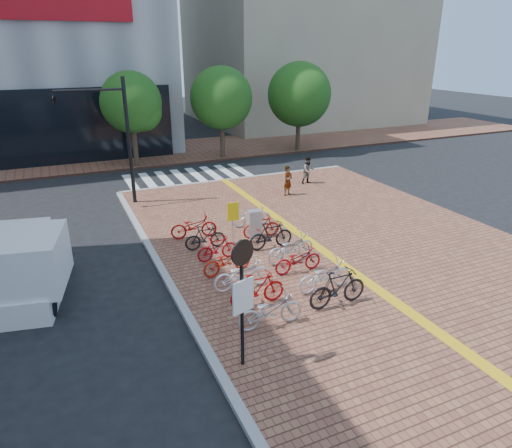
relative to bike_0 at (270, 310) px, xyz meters
name	(u,v)px	position (x,y,z in m)	size (l,w,h in m)	color
ground	(290,276)	(2.06, 2.66, -0.66)	(120.00, 120.00, 0.00)	black
sidewalk	(469,329)	(5.06, -2.34, -0.58)	(14.00, 34.00, 0.15)	brown
tactile_strip	(443,336)	(4.06, -2.34, -0.50)	(0.40, 34.00, 0.01)	gold
kerb_west	(237,405)	(-1.94, -2.34, -0.58)	(0.25, 34.00, 0.15)	gray
kerb_north	(239,179)	(5.06, 14.66, -0.58)	(14.00, 0.25, 0.15)	gray
far_sidewalk	(156,153)	(2.06, 23.66, -0.58)	(70.00, 8.00, 0.15)	brown
building_beige	(300,30)	(20.06, 34.66, 8.34)	(20.00, 18.00, 18.00)	gray
crosswalk	(189,176)	(2.56, 16.66, -0.65)	(7.50, 4.00, 0.01)	silver
street_trees	(236,99)	(7.10, 20.11, 3.44)	(16.20, 4.60, 6.35)	#38281E
bike_0	(270,310)	(0.00, 0.00, 0.00)	(0.67, 1.93, 1.01)	#B2B2B7
bike_1	(258,289)	(0.15, 1.18, 0.03)	(0.50, 1.77, 1.06)	#B50D0C
bike_2	(242,274)	(0.11, 2.31, 0.00)	(0.67, 1.92, 1.01)	white
bike_3	(227,261)	(0.05, 3.49, -0.03)	(0.63, 1.80, 0.94)	red
bike_4	(217,248)	(0.10, 4.62, -0.04)	(0.43, 1.54, 0.93)	#AF0C15
bike_5	(205,237)	(0.01, 5.74, -0.03)	(0.45, 1.59, 0.96)	black
bike_6	(194,226)	(-0.07, 6.97, -0.01)	(0.65, 1.87, 0.98)	#B10C0C
bike_7	(338,288)	(2.32, 0.17, 0.08)	(0.55, 1.95, 1.17)	black
bike_8	(325,275)	(2.48, 1.14, 0.00)	(0.67, 1.92, 1.01)	silver
bike_9	(298,260)	(2.31, 2.57, -0.04)	(0.61, 1.76, 0.92)	#A60B12
bike_10	(291,248)	(2.50, 3.45, 0.01)	(0.69, 1.98, 1.04)	#BCBCC2
bike_11	(271,235)	(2.32, 4.74, 0.03)	(0.51, 1.80, 1.08)	black
bike_12	(261,226)	(2.45, 5.89, -0.04)	(0.44, 1.56, 0.93)	#A9170C
bike_13	(252,216)	(2.60, 7.20, -0.05)	(0.60, 1.72, 0.90)	silver
pedestrian_a	(288,181)	(6.10, 10.50, 0.27)	(0.57, 0.37, 1.55)	gray
pedestrian_b	(308,170)	(8.18, 11.95, 0.25)	(0.74, 0.58, 1.52)	#505666
utility_box	(254,224)	(2.20, 6.02, 0.07)	(0.53, 0.38, 1.15)	silver
yellow_sign	(233,215)	(1.18, 5.77, 0.68)	(0.46, 0.11, 1.71)	#B7B7BC
notice_sign	(242,289)	(-1.33, -1.24, 1.61)	(0.60, 0.24, 3.35)	black
traffic_light_pole	(96,120)	(-2.84, 12.61, 3.66)	(3.24, 1.25, 6.03)	black
box_truck	(30,266)	(-6.02, 4.76, 0.43)	(2.48, 4.25, 2.31)	silver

